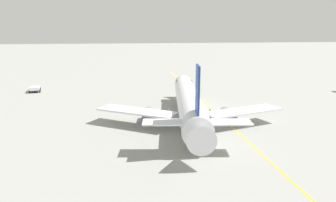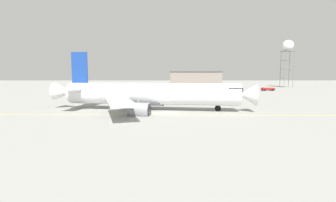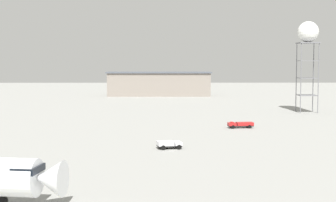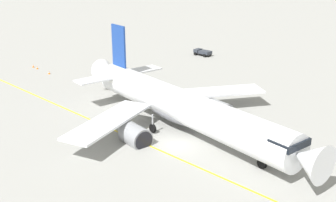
% 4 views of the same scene
% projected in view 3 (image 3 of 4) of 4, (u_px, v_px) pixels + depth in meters
% --- Properties ---
extents(pushback_tug_truck, '(4.48, 3.28, 1.30)m').
position_uv_depth(pushback_tug_truck, '(169.00, 144.00, 86.30)').
color(pushback_tug_truck, '#232326').
rests_on(pushback_tug_truck, ground_plane).
extents(ops_pickup_truck, '(5.81, 2.70, 1.41)m').
position_uv_depth(ops_pickup_truck, '(241.00, 124.00, 112.90)').
color(ops_pickup_truck, '#232326').
rests_on(ops_pickup_truck, ground_plane).
extents(radar_tower, '(6.02, 6.02, 26.26)m').
position_uv_depth(radar_tower, '(308.00, 36.00, 146.00)').
color(radar_tower, slate).
rests_on(radar_tower, ground_plane).
extents(terminal_shed, '(44.59, 14.12, 10.28)m').
position_uv_depth(terminal_shed, '(159.00, 84.00, 217.59)').
color(terminal_shed, gray).
rests_on(terminal_shed, ground_plane).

